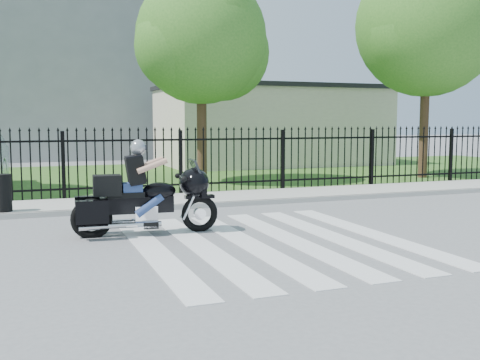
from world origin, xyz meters
name	(u,v)px	position (x,y,z in m)	size (l,w,h in m)	color
ground	(271,242)	(0.00, 0.00, 0.00)	(120.00, 120.00, 0.00)	slate
crosswalk	(271,242)	(0.00, 0.00, 0.01)	(5.00, 5.50, 0.01)	silver
sidewalk	(191,200)	(0.00, 5.00, 0.06)	(40.00, 2.00, 0.12)	#ADAAA3
curb	(203,206)	(0.00, 4.00, 0.06)	(40.00, 0.12, 0.12)	#ADAAA3
grass_strip	(140,176)	(0.00, 12.00, 0.01)	(40.00, 12.00, 0.02)	#2A5B1F
iron_fence	(181,164)	(0.00, 6.00, 0.90)	(26.00, 0.04, 1.80)	black
tree_mid	(201,39)	(1.50, 9.00, 4.67)	(4.20, 4.20, 6.78)	#382316
tree_right	(427,26)	(9.50, 8.00, 5.39)	(5.00, 5.00, 7.90)	#382316
building_low	(270,127)	(7.00, 16.00, 1.75)	(10.00, 6.00, 3.50)	beige
building_low_roof	(270,88)	(7.00, 16.00, 3.60)	(10.20, 6.20, 0.20)	black
building_tall	(40,52)	(-3.00, 26.00, 6.00)	(15.00, 10.00, 12.00)	gray
motorcycle_rider	(142,195)	(-1.91, 1.41, 0.72)	(2.66, 0.90, 1.76)	black
litter_bin	(3,193)	(-4.34, 4.30, 0.52)	(0.36, 0.36, 0.80)	black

